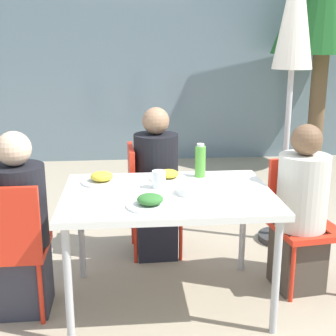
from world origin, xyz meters
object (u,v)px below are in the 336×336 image
Objects in this scene: closed_umbrella at (294,28)px; chair_far at (145,192)px; bottle at (200,161)px; chair_left at (10,241)px; drinking_cup at (159,179)px; chair_right at (301,213)px; person_far at (156,188)px; person_left at (21,230)px; salad_bowl at (193,190)px; person_right at (301,214)px.

chair_far is at bearing -173.71° from closed_umbrella.
bottle reaches higher than chair_far.
drinking_cup is at bearing 10.78° from chair_left.
chair_far is 3.78× the size of bottle.
bottle is at bearing -16.78° from chair_right.
chair_right is at bearing 60.35° from person_far.
person_far is 0.50× the size of closed_umbrella.
person_left reaches higher than chair_left.
person_far is 10.45× the size of drinking_cup.
chair_far reaches higher than salad_bowl.
chair_right is 1.38m from closed_umbrella.
person_left is 5.74× the size of salad_bowl.
chair_right is at bearing -9.48° from bottle.
person_left is (0.05, 0.08, 0.04)m from chair_left.
person_right is at bearing 11.64° from salad_bowl.
person_far is at bearing -34.71° from chair_right.
bottle is (-0.77, -0.55, -0.86)m from closed_umbrella.
chair_left is 1.00× the size of chair_far.
person_far reaches higher than drinking_cup.
chair_left is at bearing -47.06° from chair_far.
chair_right is at bearing -121.84° from person_right.
chair_left is 0.94m from drinking_cup.
person_right is 0.74m from bottle.
chair_far is 1.66m from closed_umbrella.
bottle is at bearing 15.42° from person_left.
closed_umbrella is at bearing 24.14° from person_left.
drinking_cup is 0.56× the size of salad_bowl.
chair_far is (0.77, 0.74, -0.04)m from person_left.
person_left is 1.21m from bottle.
bottle reaches higher than chair_right.
person_right is 1.07m from person_far.
drinking_cup is (-0.97, -0.11, 0.30)m from chair_right.
chair_far is (-0.99, 0.62, -0.03)m from person_right.
person_right is 5.70× the size of salad_bowl.
drinking_cup is (-0.93, -0.03, 0.27)m from person_right.
person_right is 10.13× the size of drinking_cup.
chair_far is at bearing 43.55° from person_left.
salad_bowl is at bearing 2.18° from chair_left.
person_right is (1.76, 0.12, -0.00)m from person_left.
chair_left is 1.11m from salad_bowl.
person_right is 1.17m from chair_far.
person_right is at bearing 3.44° from person_left.
closed_umbrella is at bearing 94.06° from chair_far.
person_left is 4.99× the size of bottle.
chair_far is at bearing 108.21° from salad_bowl.
closed_umbrella is (0.10, 0.66, 1.21)m from chair_right.
person_left reaches higher than salad_bowl.
chair_right is 4.35× the size of salad_bowl.
salad_bowl is at bearing -134.12° from closed_umbrella.
person_far reaches higher than person_right.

